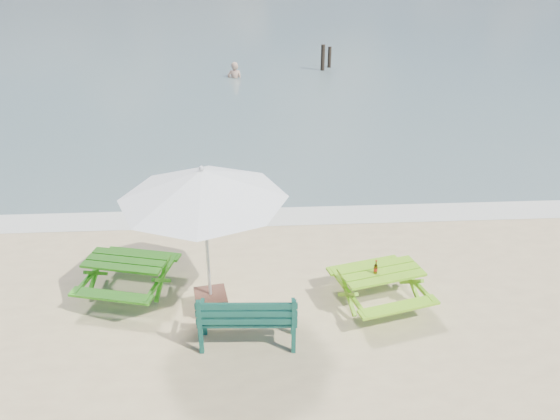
{
  "coord_description": "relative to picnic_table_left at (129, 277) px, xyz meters",
  "views": [
    {
      "loc": [
        -0.43,
        -6.55,
        5.93
      ],
      "look_at": [
        0.13,
        3.0,
        1.0
      ],
      "focal_mm": 35.0,
      "sensor_mm": 36.0,
      "label": 1
    }
  ],
  "objects": [
    {
      "name": "picnic_table_right",
      "position": [
        4.48,
        -0.6,
        -0.01
      ],
      "size": [
        1.77,
        1.88,
        0.68
      ],
      "color": "#75BB1C",
      "rests_on": "ground"
    },
    {
      "name": "side_table",
      "position": [
        1.51,
        -0.64,
        -0.15
      ],
      "size": [
        0.62,
        0.62,
        0.35
      ],
      "color": "brown",
      "rests_on": "ground"
    },
    {
      "name": "swimmer",
      "position": [
        1.66,
        16.24,
        -0.55
      ],
      "size": [
        0.7,
        0.49,
        1.85
      ],
      "color": "tan",
      "rests_on": "ground"
    },
    {
      "name": "foam_strip",
      "position": [
        2.69,
        2.79,
        -0.33
      ],
      "size": [
        22.0,
        0.9,
        0.01
      ],
      "primitive_type": "cube",
      "color": "silver",
      "rests_on": "ground"
    },
    {
      "name": "park_bench",
      "position": [
        2.15,
        -1.51,
        -0.04
      ],
      "size": [
        1.57,
        0.61,
        0.95
      ],
      "color": "#11473C",
      "rests_on": "ground"
    },
    {
      "name": "patio_umbrella",
      "position": [
        1.51,
        -0.64,
        2.08
      ],
      "size": [
        3.1,
        3.1,
        2.66
      ],
      "color": "silver",
      "rests_on": "ground"
    },
    {
      "name": "beer_bottle",
      "position": [
        4.35,
        -0.65,
        0.43
      ],
      "size": [
        0.07,
        0.07,
        0.26
      ],
      "color": "brown",
      "rests_on": "picnic_table_right"
    },
    {
      "name": "picnic_table_left",
      "position": [
        0.0,
        0.0,
        0.0
      ],
      "size": [
        1.8,
        1.92,
        0.69
      ],
      "color": "#329A17",
      "rests_on": "ground"
    },
    {
      "name": "mooring_pilings",
      "position": [
        5.93,
        17.67,
        0.12
      ],
      "size": [
        0.58,
        0.78,
        1.39
      ],
      "color": "black",
      "rests_on": "ground"
    }
  ]
}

